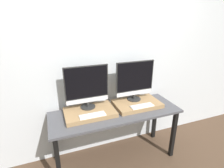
{
  "coord_description": "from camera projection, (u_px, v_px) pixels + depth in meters",
  "views": [
    {
      "loc": [
        -0.75,
        -1.55,
        1.89
      ],
      "look_at": [
        0.0,
        0.44,
        1.09
      ],
      "focal_mm": 28.0,
      "sensor_mm": 36.0,
      "label": 1
    }
  ],
  "objects": [
    {
      "name": "wall_back",
      "position": [
        106.0,
        65.0,
        2.38
      ],
      "size": [
        8.0,
        0.04,
        2.6
      ],
      "color": "silver",
      "rests_on": "ground_plane"
    },
    {
      "name": "monitor_left",
      "position": [
        87.0,
        86.0,
        2.15
      ],
      "size": [
        0.54,
        0.19,
        0.55
      ],
      "color": "#282828",
      "rests_on": "wooden_riser_left"
    },
    {
      "name": "wooden_riser_left",
      "position": [
        90.0,
        112.0,
        2.18
      ],
      "size": [
        0.62,
        0.4,
        0.05
      ],
      "color": "#99754C",
      "rests_on": "workbench"
    },
    {
      "name": "keyboard_left",
      "position": [
        93.0,
        115.0,
        2.05
      ],
      "size": [
        0.31,
        0.1,
        0.01
      ],
      "color": "silver",
      "rests_on": "wooden_riser_left"
    },
    {
      "name": "wooden_riser_right",
      "position": [
        137.0,
        104.0,
        2.4
      ],
      "size": [
        0.62,
        0.4,
        0.05
      ],
      "color": "#99754C",
      "rests_on": "workbench"
    },
    {
      "name": "workbench",
      "position": [
        116.0,
        117.0,
        2.29
      ],
      "size": [
        1.68,
        0.58,
        0.76
      ],
      "color": "#47474C",
      "rests_on": "ground_plane"
    },
    {
      "name": "monitor_right",
      "position": [
        135.0,
        80.0,
        2.37
      ],
      "size": [
        0.54,
        0.19,
        0.55
      ],
      "color": "#282828",
      "rests_on": "wooden_riser_right"
    },
    {
      "name": "keyboard_right",
      "position": [
        142.0,
        106.0,
        2.27
      ],
      "size": [
        0.31,
        0.1,
        0.01
      ],
      "color": "silver",
      "rests_on": "wooden_riser_right"
    }
  ]
}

